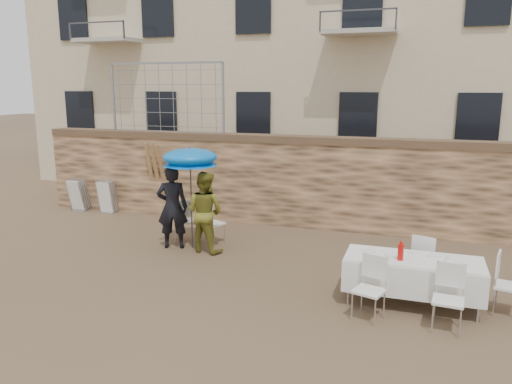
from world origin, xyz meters
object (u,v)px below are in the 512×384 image
(banquet_table, at_px, (414,261))
(woman_dress, at_px, (205,212))
(couple_chair_right, at_px, (213,222))
(table_chair_front_right, at_px, (448,299))
(couple_chair_left, at_px, (185,220))
(chair_stack_right, at_px, (110,196))
(table_chair_back, at_px, (426,261))
(table_chair_side, at_px, (509,285))
(table_chair_front_left, at_px, (369,289))
(man_suit, at_px, (172,207))
(soda_bottle, at_px, (401,252))
(umbrella, at_px, (190,160))
(chair_stack_left, at_px, (83,193))

(banquet_table, bearing_deg, woman_dress, 161.65)
(couple_chair_right, distance_m, table_chair_front_right, 5.46)
(couple_chair_left, height_order, chair_stack_right, couple_chair_left)
(woman_dress, bearing_deg, chair_stack_right, -20.07)
(woman_dress, relative_size, couple_chair_left, 1.78)
(table_chair_back, distance_m, table_chair_side, 1.39)
(banquet_table, distance_m, table_chair_side, 1.43)
(table_chair_front_left, distance_m, table_chair_back, 1.74)
(man_suit, distance_m, soda_bottle, 5.00)
(table_chair_front_right, bearing_deg, table_chair_back, 106.06)
(banquet_table, xyz_separation_m, table_chair_side, (1.40, 0.10, -0.25))
(banquet_table, relative_size, chair_stack_right, 2.28)
(woman_dress, relative_size, table_chair_front_left, 1.78)
(couple_chair_left, bearing_deg, woman_dress, 124.51)
(table_chair_front_right, distance_m, table_chair_back, 1.58)
(umbrella, relative_size, couple_chair_right, 2.11)
(man_suit, bearing_deg, banquet_table, 144.26)
(couple_chair_left, distance_m, table_chair_front_left, 5.12)
(table_chair_front_left, bearing_deg, table_chair_side, 40.51)
(table_chair_back, relative_size, chair_stack_right, 1.04)
(couple_chair_left, bearing_deg, umbrella, 112.40)
(man_suit, bearing_deg, couple_chair_left, -110.02)
(table_chair_back, bearing_deg, couple_chair_left, 6.90)
(umbrella, bearing_deg, couple_chair_right, 56.31)
(couple_chair_left, relative_size, table_chair_back, 1.00)
(umbrella, height_order, chair_stack_right, umbrella)
(chair_stack_left, height_order, chair_stack_right, same)
(soda_bottle, xyz_separation_m, table_chair_front_right, (0.70, -0.60, -0.43))
(soda_bottle, bearing_deg, table_chair_side, 8.88)
(man_suit, height_order, table_chair_back, man_suit)
(umbrella, xyz_separation_m, table_chair_back, (4.75, -0.69, -1.43))
(table_chair_side, xyz_separation_m, chair_stack_right, (-9.48, 3.55, -0.02))
(couple_chair_left, height_order, soda_bottle, soda_bottle)
(banquet_table, xyz_separation_m, table_chair_front_left, (-0.60, -0.75, -0.25))
(woman_dress, distance_m, couple_chair_right, 0.67)
(woman_dress, height_order, chair_stack_left, woman_dress)
(man_suit, bearing_deg, soda_bottle, 141.98)
(couple_chair_right, bearing_deg, man_suit, 61.25)
(soda_bottle, relative_size, chair_stack_right, 0.28)
(table_chair_front_left, bearing_deg, couple_chair_right, 161.07)
(table_chair_front_right, bearing_deg, chair_stack_right, 157.94)
(banquet_table, height_order, soda_bottle, soda_bottle)
(umbrella, relative_size, banquet_table, 0.96)
(woman_dress, xyz_separation_m, table_chair_front_left, (3.60, -2.14, -0.37))
(couple_chair_left, distance_m, table_chair_back, 5.28)
(soda_bottle, height_order, table_chair_side, soda_bottle)
(table_chair_back, bearing_deg, man_suit, 12.84)
(man_suit, height_order, umbrella, umbrella)
(table_chair_front_left, xyz_separation_m, table_chair_side, (2.00, 0.85, 0.00))
(man_suit, bearing_deg, woman_dress, 159.98)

